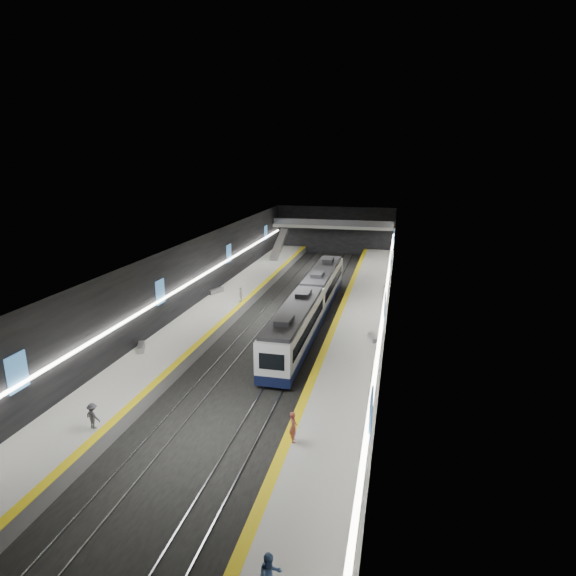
% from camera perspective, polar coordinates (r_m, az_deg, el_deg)
% --- Properties ---
extents(ground, '(70.00, 70.00, 0.00)m').
position_cam_1_polar(ground, '(49.81, -0.01, -3.69)').
color(ground, black).
rests_on(ground, ground).
extents(ceiling, '(20.00, 70.00, 0.04)m').
position_cam_1_polar(ceiling, '(47.78, -0.01, 5.41)').
color(ceiling, beige).
rests_on(ceiling, wall_left).
extents(wall_left, '(0.04, 70.00, 8.00)m').
position_cam_1_polar(wall_left, '(51.77, -10.85, 1.39)').
color(wall_left, black).
rests_on(wall_left, ground).
extents(wall_right, '(0.04, 70.00, 8.00)m').
position_cam_1_polar(wall_right, '(47.45, 11.83, 0.04)').
color(wall_right, black).
rests_on(wall_right, ground).
extents(wall_back, '(20.00, 0.04, 8.00)m').
position_cam_1_polar(wall_back, '(82.44, 5.59, 6.81)').
color(wall_back, black).
rests_on(wall_back, ground).
extents(wall_front, '(20.00, 0.04, 8.00)m').
position_cam_1_polar(wall_front, '(19.63, -26.81, -25.59)').
color(wall_front, black).
rests_on(wall_front, ground).
extents(platform_left, '(5.00, 70.00, 1.00)m').
position_cam_1_polar(platform_left, '(51.79, -8.12, -2.51)').
color(platform_left, slate).
rests_on(platform_left, ground).
extents(tile_surface_left, '(5.00, 70.00, 0.02)m').
position_cam_1_polar(tile_surface_left, '(51.63, -8.14, -1.97)').
color(tile_surface_left, '#B7B7B2').
rests_on(tile_surface_left, platform_left).
extents(tactile_strip_left, '(0.60, 70.00, 0.02)m').
position_cam_1_polar(tactile_strip_left, '(50.90, -5.83, -2.14)').
color(tactile_strip_left, yellow).
rests_on(tactile_strip_left, platform_left).
extents(platform_right, '(5.00, 70.00, 1.00)m').
position_cam_1_polar(platform_right, '(48.58, 8.65, -3.76)').
color(platform_right, slate).
rests_on(platform_right, ground).
extents(tile_surface_right, '(5.00, 70.00, 0.02)m').
position_cam_1_polar(tile_surface_right, '(48.42, 8.68, -3.19)').
color(tile_surface_right, '#B7B7B2').
rests_on(tile_surface_right, platform_right).
extents(tactile_strip_right, '(0.60, 70.00, 0.02)m').
position_cam_1_polar(tactile_strip_right, '(48.61, 6.09, -3.00)').
color(tactile_strip_right, yellow).
rests_on(tactile_strip_right, platform_right).
extents(rails, '(6.52, 70.00, 0.12)m').
position_cam_1_polar(rails, '(49.79, -0.01, -3.63)').
color(rails, gray).
rests_on(rails, ground).
extents(train, '(2.69, 30.05, 3.60)m').
position_cam_1_polar(train, '(47.99, 2.71, -1.70)').
color(train, '#0E1433').
rests_on(train, ground).
extents(ad_posters, '(19.94, 53.50, 2.20)m').
position_cam_1_polar(ad_posters, '(49.46, 0.26, 1.61)').
color(ad_posters, '#407EC1').
rests_on(ad_posters, wall_left).
extents(cove_light_left, '(0.25, 68.60, 0.12)m').
position_cam_1_polar(cove_light_left, '(51.74, -10.64, 1.17)').
color(cove_light_left, white).
rests_on(cove_light_left, wall_left).
extents(cove_light_right, '(0.25, 68.60, 0.12)m').
position_cam_1_polar(cove_light_right, '(47.50, 11.58, -0.17)').
color(cove_light_right, white).
rests_on(cove_light_right, wall_right).
extents(mezzanine_bridge, '(20.00, 3.00, 1.50)m').
position_cam_1_polar(mezzanine_bridge, '(80.26, 5.41, 7.33)').
color(mezzanine_bridge, gray).
rests_on(mezzanine_bridge, wall_left).
extents(escalator, '(1.20, 7.50, 3.92)m').
position_cam_1_polar(escalator, '(75.29, -1.06, 5.20)').
color(escalator, '#99999E').
rests_on(escalator, platform_left).
extents(bench_left_near, '(1.24, 1.88, 0.45)m').
position_cam_1_polar(bench_left_near, '(41.33, -17.03, -6.73)').
color(bench_left_near, '#99999E').
rests_on(bench_left_near, platform_left).
extents(bench_left_far, '(1.34, 2.12, 0.50)m').
position_cam_1_polar(bench_left_far, '(55.94, -8.55, -0.36)').
color(bench_left_far, '#99999E').
rests_on(bench_left_far, platform_left).
extents(bench_right_near, '(1.00, 1.74, 0.41)m').
position_cam_1_polar(bench_right_near, '(42.22, 10.04, -5.82)').
color(bench_right_near, '#99999E').
rests_on(bench_right_near, platform_right).
extents(bench_right_far, '(0.48, 1.69, 0.41)m').
position_cam_1_polar(bench_right_far, '(59.32, 11.54, 0.37)').
color(bench_right_far, '#99999E').
rests_on(bench_right_far, platform_right).
extents(passenger_right_a, '(0.64, 0.77, 1.80)m').
position_cam_1_polar(passenger_right_a, '(27.61, 0.63, -16.16)').
color(passenger_right_a, '#A94B3F').
rests_on(passenger_right_a, platform_right).
extents(passenger_left_a, '(0.52, 1.01, 1.64)m').
position_cam_1_polar(passenger_left_a, '(52.09, -5.60, -0.80)').
color(passenger_left_a, beige).
rests_on(passenger_left_a, platform_left).
extents(passenger_left_b, '(1.13, 0.84, 1.57)m').
position_cam_1_polar(passenger_left_b, '(30.97, -22.13, -13.89)').
color(passenger_left_b, '#45454D').
rests_on(passenger_left_b, platform_left).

